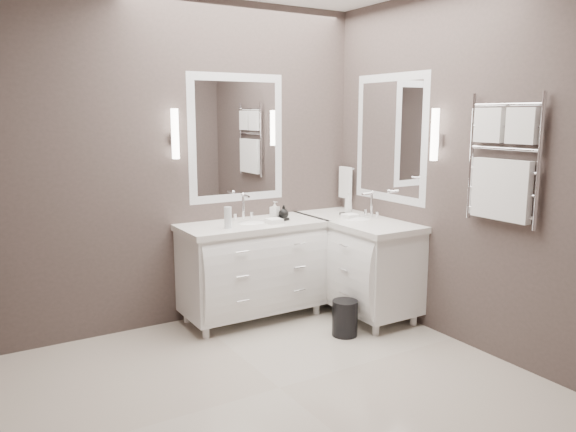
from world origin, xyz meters
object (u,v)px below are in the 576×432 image
vanity_back (252,264)px  waste_bin (345,318)px  towel_ladder (503,168)px  vanity_right (356,259)px

vanity_back → waste_bin: vanity_back is taller
towel_ladder → waste_bin: towel_ladder is taller
towel_ladder → waste_bin: bearing=126.0°
vanity_right → waste_bin: 0.68m
vanity_right → towel_ladder: (0.23, -1.30, 0.91)m
towel_ladder → waste_bin: size_ratio=3.11×
vanity_back → waste_bin: 0.92m
vanity_right → towel_ladder: size_ratio=1.38×
vanity_right → towel_ladder: 1.60m
vanity_back → waste_bin: size_ratio=4.29×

